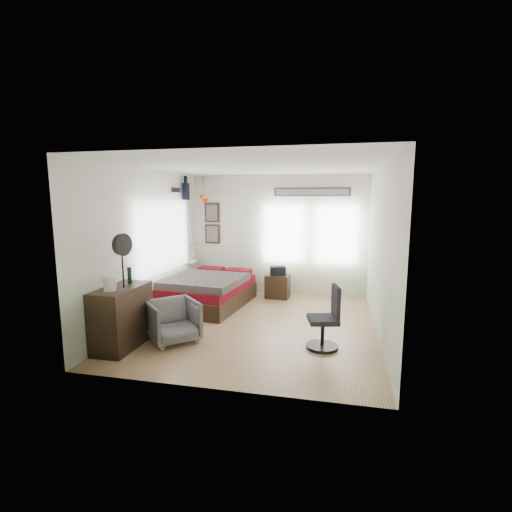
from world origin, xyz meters
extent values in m
cube|color=olive|center=(0.00, 0.00, -0.01)|extent=(4.00, 4.50, 0.01)
cube|color=beige|center=(0.00, 2.25, 1.35)|extent=(4.00, 0.02, 2.70)
cube|color=beige|center=(0.00, -2.25, 1.35)|extent=(4.00, 0.02, 2.70)
cube|color=beige|center=(-2.00, 0.00, 1.35)|extent=(0.02, 4.50, 2.70)
cube|color=beige|center=(2.00, 0.00, 1.35)|extent=(0.02, 4.50, 2.70)
cube|color=white|center=(0.00, 0.00, 2.70)|extent=(4.00, 4.50, 0.02)
cube|color=beige|center=(0.00, 2.24, 0.55)|extent=(4.00, 0.01, 1.10)
cube|color=beige|center=(-1.99, 0.00, 0.55)|extent=(0.01, 4.50, 1.10)
cube|color=beige|center=(1.99, 0.00, 0.55)|extent=(0.01, 4.50, 1.10)
cube|color=silver|center=(-1.96, 0.55, 1.45)|extent=(0.03, 2.20, 1.35)
cube|color=silver|center=(0.15, 2.21, 1.40)|extent=(0.95, 0.03, 1.30)
cube|color=silver|center=(1.30, 2.21, 1.40)|extent=(0.95, 0.03, 1.30)
cube|color=#3C2519|center=(-1.55, 2.21, 1.35)|extent=(0.35, 0.03, 0.45)
cube|color=#3C2519|center=(-1.55, 2.21, 1.85)|extent=(0.35, 0.03, 0.45)
cube|color=#7F7259|center=(-1.55, 2.20, 1.35)|extent=(0.27, 0.01, 0.37)
cube|color=#7F7259|center=(-1.55, 2.20, 1.85)|extent=(0.27, 0.01, 0.37)
cube|color=#3C2519|center=(0.75, 2.21, 2.32)|extent=(1.65, 0.03, 0.18)
cube|color=gray|center=(0.75, 2.20, 2.32)|extent=(1.58, 0.01, 0.13)
cube|color=white|center=(-1.97, 1.15, 2.35)|extent=(0.02, 0.48, 0.14)
sphere|color=red|center=(-1.65, 1.95, 2.18)|extent=(0.20, 0.20, 0.20)
cube|color=black|center=(-1.21, 0.96, 0.16)|extent=(1.61, 2.13, 0.32)
cube|color=maroon|center=(-1.21, 0.96, 0.41)|extent=(1.57, 2.09, 0.18)
cube|color=#5B5350|center=(-1.21, 0.74, 0.57)|extent=(1.61, 1.59, 0.14)
cube|color=maroon|center=(-1.54, 1.75, 0.57)|extent=(0.58, 0.40, 0.14)
cube|color=maroon|center=(-0.88, 1.75, 0.57)|extent=(0.58, 0.40, 0.14)
cube|color=black|center=(-1.74, -1.34, 0.45)|extent=(0.48, 1.00, 0.90)
imported|color=slate|center=(-1.09, -1.00, 0.32)|extent=(0.99, 0.99, 0.64)
cube|color=black|center=(0.07, 1.88, 0.25)|extent=(0.53, 0.43, 0.51)
cylinder|color=black|center=(1.15, -0.78, 0.02)|extent=(0.47, 0.47, 0.05)
cylinder|color=black|center=(1.15, -0.78, 0.23)|extent=(0.05, 0.05, 0.36)
cube|color=black|center=(1.15, -0.78, 0.43)|extent=(0.50, 0.50, 0.07)
cube|color=black|center=(1.33, -0.74, 0.70)|extent=(0.14, 0.38, 0.47)
cylinder|color=silver|center=(-1.77, -1.56, 1.00)|extent=(0.16, 0.16, 0.21)
cube|color=silver|center=(-1.67, -1.56, 1.01)|extent=(0.02, 0.02, 0.13)
cylinder|color=black|center=(-1.74, -1.09, 1.03)|extent=(0.06, 0.06, 0.25)
cylinder|color=black|center=(-1.68, -1.35, 1.20)|extent=(0.02, 0.02, 0.61)
cylinder|color=black|center=(-1.68, -1.35, 1.53)|extent=(0.12, 0.31, 0.30)
cylinder|color=black|center=(-1.64, -1.35, 1.53)|extent=(0.09, 0.32, 0.32)
cube|color=black|center=(0.07, 1.88, 0.60)|extent=(0.38, 0.30, 0.19)
camera|label=1|loc=(1.31, -6.04, 2.18)|focal=26.00mm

